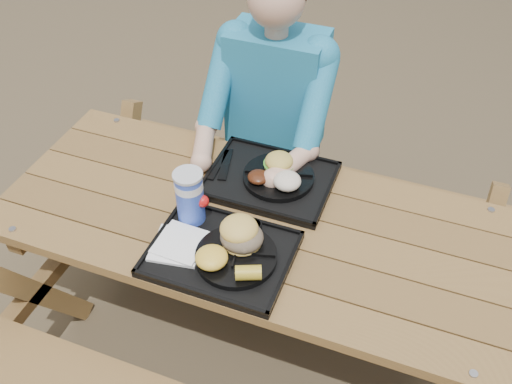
% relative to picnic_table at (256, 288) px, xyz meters
% --- Properties ---
extents(ground, '(60.00, 60.00, 0.00)m').
position_rel_picnic_table_xyz_m(ground, '(0.00, 0.00, -0.38)').
color(ground, '#999999').
rests_on(ground, ground).
extents(picnic_table, '(1.80, 1.49, 0.75)m').
position_rel_picnic_table_xyz_m(picnic_table, '(0.00, 0.00, 0.00)').
color(picnic_table, '#999999').
rests_on(picnic_table, ground).
extents(tray_near, '(0.45, 0.35, 0.02)m').
position_rel_picnic_table_xyz_m(tray_near, '(-0.05, -0.19, 0.39)').
color(tray_near, black).
rests_on(tray_near, picnic_table).
extents(tray_far, '(0.45, 0.35, 0.02)m').
position_rel_picnic_table_xyz_m(tray_far, '(-0.02, 0.20, 0.39)').
color(tray_far, black).
rests_on(tray_far, picnic_table).
extents(plate_near, '(0.26, 0.26, 0.02)m').
position_rel_picnic_table_xyz_m(plate_near, '(0.01, -0.20, 0.41)').
color(plate_near, black).
rests_on(plate_near, tray_near).
extents(plate_far, '(0.26, 0.26, 0.02)m').
position_rel_picnic_table_xyz_m(plate_far, '(0.01, 0.21, 0.41)').
color(plate_far, black).
rests_on(plate_far, tray_far).
extents(napkin_stack, '(0.18, 0.18, 0.02)m').
position_rel_picnic_table_xyz_m(napkin_stack, '(-0.19, -0.22, 0.40)').
color(napkin_stack, white).
rests_on(napkin_stack, tray_near).
extents(soda_cup, '(0.09, 0.09, 0.19)m').
position_rel_picnic_table_xyz_m(soda_cup, '(-0.20, -0.09, 0.49)').
color(soda_cup, '#193BBF').
rests_on(soda_cup, tray_near).
extents(condiment_bbq, '(0.05, 0.05, 0.03)m').
position_rel_picnic_table_xyz_m(condiment_bbq, '(-0.04, -0.08, 0.41)').
color(condiment_bbq, black).
rests_on(condiment_bbq, tray_near).
extents(condiment_mustard, '(0.06, 0.06, 0.03)m').
position_rel_picnic_table_xyz_m(condiment_mustard, '(0.02, -0.07, 0.41)').
color(condiment_mustard, gold).
rests_on(condiment_mustard, tray_near).
extents(sandwich, '(0.13, 0.13, 0.13)m').
position_rel_picnic_table_xyz_m(sandwich, '(0.01, -0.15, 0.48)').
color(sandwich, '#E4B750').
rests_on(sandwich, plate_near).
extents(mac_cheese, '(0.10, 0.10, 0.05)m').
position_rel_picnic_table_xyz_m(mac_cheese, '(-0.05, -0.26, 0.44)').
color(mac_cheese, yellow).
rests_on(mac_cheese, plate_near).
extents(corn_cob, '(0.10, 0.10, 0.05)m').
position_rel_picnic_table_xyz_m(corn_cob, '(0.08, -0.27, 0.44)').
color(corn_cob, gold).
rests_on(corn_cob, plate_near).
extents(cutlery_far, '(0.07, 0.18, 0.01)m').
position_rel_picnic_table_xyz_m(cutlery_far, '(-0.20, 0.21, 0.40)').
color(cutlery_far, black).
rests_on(cutlery_far, tray_far).
extents(burger, '(0.11, 0.11, 0.09)m').
position_rel_picnic_table_xyz_m(burger, '(-0.00, 0.24, 0.46)').
color(burger, gold).
rests_on(burger, plate_far).
extents(baked_beans, '(0.08, 0.08, 0.04)m').
position_rel_picnic_table_xyz_m(baked_beans, '(-0.05, 0.15, 0.43)').
color(baked_beans, '#461E0E').
rests_on(baked_beans, plate_far).
extents(potato_salad, '(0.10, 0.10, 0.06)m').
position_rel_picnic_table_xyz_m(potato_salad, '(0.06, 0.16, 0.44)').
color(potato_salad, silver).
rests_on(potato_salad, plate_far).
extents(diner, '(0.48, 0.84, 1.28)m').
position_rel_picnic_table_xyz_m(diner, '(-0.14, 0.59, 0.27)').
color(diner, teal).
rests_on(diner, ground).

